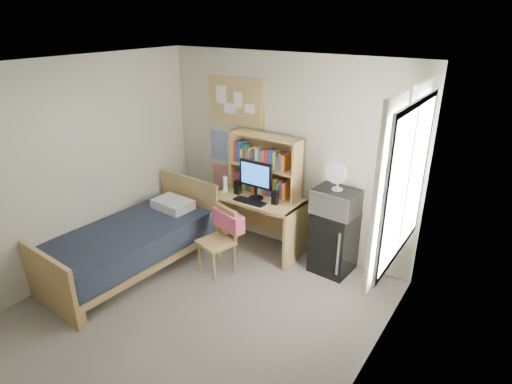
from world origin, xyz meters
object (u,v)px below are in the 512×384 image
Objects in this scene: speaker_right at (275,198)px; desk_fan at (338,177)px; desk at (258,223)px; speaker_left at (238,187)px; desk_chair at (216,242)px; bulletin_board at (236,102)px; monitor at (256,180)px; mini_fridge at (334,241)px; bed at (130,249)px; microwave at (336,201)px.

speaker_right is 0.89m from desk_fan.
speaker_left is (-0.30, -0.05, 0.47)m from desk.
speaker_right reaches higher than desk_chair.
bulletin_board is at bearing 128.45° from desk_chair.
mini_fridge is at bearing 7.55° from monitor.
bulletin_board is 1.16× the size of mini_fridge.
desk is at bearing -173.84° from desk_fan.
mini_fridge is (1.65, -0.24, -1.52)m from bulletin_board.
mini_fridge is at bearing 51.27° from desk_chair.
monitor is (0.57, -0.37, -0.90)m from bulletin_board.
mini_fridge is 1.55× the size of monitor.
desk_fan reaches higher than monitor.
bed is at bearing -143.14° from desk_fan.
desk is at bearing 98.00° from desk_chair.
microwave is (-0.00, -0.02, 0.55)m from mini_fridge.
speaker_right is (-0.79, -0.13, 0.45)m from mini_fridge.
speaker_left is 1.39m from microwave.
bed is 11.45× the size of speaker_right.
bulletin_board is 1.43m from speaker_right.
speaker_right reaches higher than mini_fridge.
speaker_left reaches higher than desk_chair.
monitor is (-0.00, -0.06, 0.64)m from desk.
bed is (-0.94, -0.55, -0.14)m from desk_chair.
speaker_left is at bearing 63.77° from bed.
speaker_left is (0.27, -0.36, -1.07)m from bulletin_board.
speaker_left is at bearing -53.67° from bulletin_board.
monitor reaches higher than mini_fridge.
speaker_left is (-0.30, 0.01, -0.17)m from monitor.
speaker_left is at bearing -171.28° from mini_fridge.
monitor is at bearing -169.65° from mini_fridge.
speaker_right is at bearing -23.33° from bulletin_board.
bulletin_board is 1.83× the size of microwave.
desk_fan is (-0.00, -0.02, 0.86)m from mini_fridge.
speaker_left is at bearing -172.09° from desk_fan.
monitor reaches higher than speaker_right.
bulletin_board is 1.93m from microwave.
microwave is (1.08, 0.04, 0.57)m from desk.
monitor reaches higher than desk.
bulletin_board is at bearing 147.98° from monitor.
microwave is (1.19, 0.83, 0.53)m from desk_chair.
bulletin_board reaches higher than microwave.
microwave reaches higher than speaker_left.
desk_fan is at bearing 6.52° from monitor.
mini_fridge is (1.19, 0.85, -0.02)m from desk_chair.
microwave is (1.39, 0.10, 0.10)m from speaker_left.
mini_fridge is 2.51× the size of desk_fan.
bulletin_board reaches higher than monitor.
microwave is (2.13, 1.39, 0.67)m from bed.
monitor is at bearing -90.00° from desk.
speaker_right is (0.87, -0.37, -1.07)m from bulletin_board.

